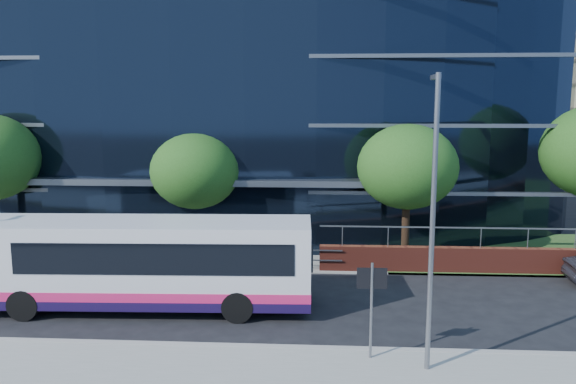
# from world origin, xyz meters

# --- Properties ---
(ground) EXTENTS (200.00, 200.00, 0.00)m
(ground) POSITION_xyz_m (0.00, 0.00, 0.00)
(ground) COLOR black
(ground) RESTS_ON ground
(kerb) EXTENTS (80.00, 0.25, 0.16)m
(kerb) POSITION_xyz_m (0.00, -1.00, 0.08)
(kerb) COLOR gray
(kerb) RESTS_ON ground
(yellow_line_outer) EXTENTS (80.00, 0.08, 0.01)m
(yellow_line_outer) POSITION_xyz_m (0.00, -0.80, 0.01)
(yellow_line_outer) COLOR gold
(yellow_line_outer) RESTS_ON ground
(yellow_line_inner) EXTENTS (80.00, 0.08, 0.01)m
(yellow_line_inner) POSITION_xyz_m (0.00, -0.65, 0.01)
(yellow_line_inner) COLOR gold
(yellow_line_inner) RESTS_ON ground
(far_forecourt) EXTENTS (50.00, 8.00, 0.10)m
(far_forecourt) POSITION_xyz_m (-6.00, 11.00, 0.05)
(far_forecourt) COLOR gray
(far_forecourt) RESTS_ON ground
(glass_office) EXTENTS (44.00, 23.10, 16.00)m
(glass_office) POSITION_xyz_m (-4.00, 20.85, 8.00)
(glass_office) COLOR black
(glass_office) RESTS_ON ground
(guard_railings) EXTENTS (24.00, 0.05, 1.10)m
(guard_railings) POSITION_xyz_m (-8.00, 7.00, 0.82)
(guard_railings) COLOR slate
(guard_railings) RESTS_ON ground
(apartment_block) EXTENTS (60.00, 42.00, 30.00)m
(apartment_block) POSITION_xyz_m (32.00, 57.21, 11.11)
(apartment_block) COLOR #2D511E
(apartment_block) RESTS_ON ground
(street_sign) EXTENTS (0.85, 0.09, 2.80)m
(street_sign) POSITION_xyz_m (4.50, -1.59, 2.15)
(street_sign) COLOR slate
(street_sign) RESTS_ON pavement_near
(tree_far_b) EXTENTS (4.29, 4.29, 6.05)m
(tree_far_b) POSITION_xyz_m (-3.00, 9.50, 4.21)
(tree_far_b) COLOR black
(tree_far_b) RESTS_ON ground
(tree_far_c) EXTENTS (4.62, 4.62, 6.51)m
(tree_far_c) POSITION_xyz_m (7.00, 9.00, 4.54)
(tree_far_c) COLOR black
(tree_far_c) RESTS_ON ground
(tree_dist_e) EXTENTS (4.62, 4.62, 6.51)m
(tree_dist_e) POSITION_xyz_m (24.00, 40.00, 4.54)
(tree_dist_e) COLOR black
(tree_dist_e) RESTS_ON ground
(streetlight_east) EXTENTS (0.15, 0.77, 8.00)m
(streetlight_east) POSITION_xyz_m (6.00, -2.17, 4.44)
(streetlight_east) COLOR slate
(streetlight_east) RESTS_ON pavement_near
(city_bus) EXTENTS (12.11, 3.17, 3.25)m
(city_bus) POSITION_xyz_m (-3.17, 2.30, 1.73)
(city_bus) COLOR silver
(city_bus) RESTS_ON ground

